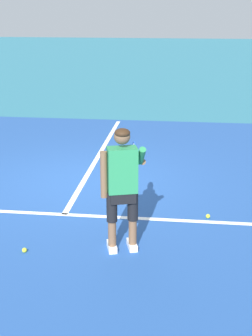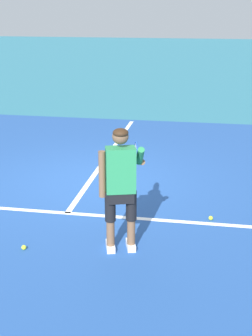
{
  "view_description": "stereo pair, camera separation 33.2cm",
  "coord_description": "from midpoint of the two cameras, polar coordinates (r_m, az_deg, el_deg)",
  "views": [
    {
      "loc": [
        1.81,
        -8.23,
        3.18
      ],
      "look_at": [
        1.07,
        -2.1,
        1.05
      ],
      "focal_mm": 50.9,
      "sensor_mm": 36.0,
      "label": 1
    },
    {
      "loc": [
        2.14,
        -8.18,
        3.18
      ],
      "look_at": [
        1.07,
        -2.1,
        1.05
      ],
      "focal_mm": 50.9,
      "sensor_mm": 36.0,
      "label": 2
    }
  ],
  "objects": [
    {
      "name": "tennis_ball_by_baseline",
      "position": [
        7.57,
        8.55,
        -5.74
      ],
      "size": [
        0.07,
        0.07,
        0.07
      ],
      "primitive_type": "sphere",
      "color": "#CCE02D",
      "rests_on": "ground"
    },
    {
      "name": "line_centre_service",
      "position": [
        10.62,
        -4.14,
        1.59
      ],
      "size": [
        0.1,
        6.4,
        0.01
      ],
      "primitive_type": "cube",
      "color": "white",
      "rests_on": "ground"
    },
    {
      "name": "court_inner_surface",
      "position": [
        8.56,
        -6.96,
        -2.9
      ],
      "size": [
        10.98,
        11.27,
        0.0
      ],
      "primitive_type": "cube",
      "color": "#234C93",
      "rests_on": "ground"
    },
    {
      "name": "tennis_ball_near_feet",
      "position": [
        6.7,
        -13.49,
        -9.56
      ],
      "size": [
        0.07,
        0.07,
        0.07
      ],
      "primitive_type": "sphere",
      "color": "#CCE02D",
      "rests_on": "ground"
    },
    {
      "name": "line_service",
      "position": [
        7.7,
        -8.63,
        -5.53
      ],
      "size": [
        8.23,
        0.1,
        0.01
      ],
      "primitive_type": "cube",
      "color": "white",
      "rests_on": "ground"
    },
    {
      "name": "tennis_player",
      "position": [
        6.2,
        -1.95,
        -1.65
      ],
      "size": [
        0.58,
        1.22,
        1.71
      ],
      "color": "white",
      "rests_on": "ground"
    },
    {
      "name": "ground_plane",
      "position": [
        9.02,
        -6.2,
        -1.72
      ],
      "size": [
        80.0,
        80.0,
        0.0
      ],
      "primitive_type": "plane",
      "color": "teal"
    }
  ]
}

